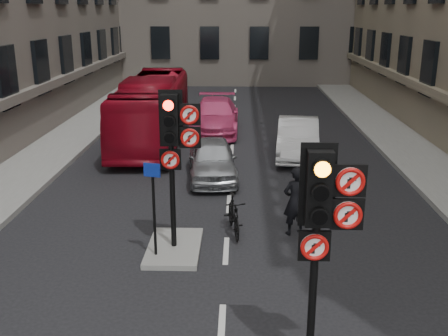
# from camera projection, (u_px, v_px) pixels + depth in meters

# --- Properties ---
(pavement_left) EXTENTS (3.00, 50.00, 0.16)m
(pavement_left) POSITION_uv_depth(u_px,v_px,m) (32.00, 160.00, 18.94)
(pavement_left) COLOR gray
(pavement_left) RESTS_ON ground
(pavement_right) EXTENTS (3.00, 50.00, 0.16)m
(pavement_right) POSITION_uv_depth(u_px,v_px,m) (434.00, 163.00, 18.53)
(pavement_right) COLOR gray
(pavement_right) RESTS_ON ground
(centre_island) EXTENTS (1.20, 2.00, 0.12)m
(centre_island) POSITION_uv_depth(u_px,v_px,m) (174.00, 248.00, 12.09)
(centre_island) COLOR gray
(centre_island) RESTS_ON ground
(signal_near) EXTENTS (0.91, 0.40, 3.58)m
(signal_near) POSITION_uv_depth(u_px,v_px,m) (323.00, 213.00, 7.44)
(signal_near) COLOR black
(signal_near) RESTS_ON ground
(signal_far) EXTENTS (0.91, 0.40, 3.58)m
(signal_far) POSITION_uv_depth(u_px,v_px,m) (175.00, 137.00, 11.30)
(signal_far) COLOR black
(signal_far) RESTS_ON centre_island
(car_silver) EXTENTS (1.88, 3.91, 1.29)m
(car_silver) POSITION_uv_depth(u_px,v_px,m) (212.00, 159.00, 17.02)
(car_silver) COLOR #95989C
(car_silver) RESTS_ON ground
(car_white) EXTENTS (1.90, 4.37, 1.40)m
(car_white) POSITION_uv_depth(u_px,v_px,m) (298.00, 138.00, 19.51)
(car_white) COLOR silver
(car_white) RESTS_ON ground
(car_pink) EXTENTS (2.05, 5.04, 1.46)m
(car_pink) POSITION_uv_depth(u_px,v_px,m) (215.00, 116.00, 23.28)
(car_pink) COLOR #D33E76
(car_pink) RESTS_ON ground
(bus_red) EXTENTS (2.54, 9.66, 2.67)m
(bus_red) POSITION_uv_depth(u_px,v_px,m) (153.00, 109.00, 21.64)
(bus_red) COLOR maroon
(bus_red) RESTS_ON ground
(motorcycle) EXTENTS (0.70, 1.65, 0.96)m
(motorcycle) POSITION_uv_depth(u_px,v_px,m) (234.00, 215.00, 12.88)
(motorcycle) COLOR black
(motorcycle) RESTS_ON ground
(motorcyclist) EXTENTS (0.74, 0.62, 1.73)m
(motorcyclist) POSITION_uv_depth(u_px,v_px,m) (295.00, 201.00, 12.72)
(motorcyclist) COLOR black
(motorcyclist) RESTS_ON ground
(info_sign) EXTENTS (0.36, 0.15, 2.12)m
(info_sign) POSITION_uv_depth(u_px,v_px,m) (153.00, 197.00, 11.21)
(info_sign) COLOR black
(info_sign) RESTS_ON centre_island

